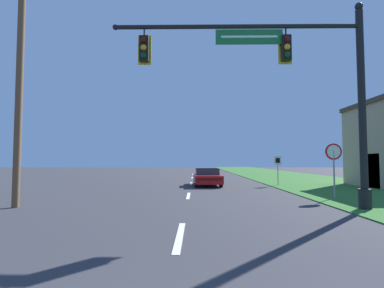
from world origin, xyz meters
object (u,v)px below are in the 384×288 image
Objects in this scene: signal_mast at (298,82)px; car_ahead at (207,177)px; utility_pole_near at (20,65)px; route_sign_post at (278,164)px; stop_sign at (334,158)px.

signal_mast is 2.13× the size of car_ahead.
utility_pole_near is (-10.48, 0.37, 0.80)m from signal_mast.
car_ahead is 2.16× the size of route_sign_post.
signal_mast is at bearing -130.67° from stop_sign.
stop_sign is at bearing -85.53° from route_sign_post.
stop_sign reaches higher than car_ahead.
utility_pole_near reaches higher than stop_sign.
signal_mast is 0.89× the size of utility_pole_near.
signal_mast is 3.73× the size of stop_sign.
stop_sign is (2.62, 3.05, -2.74)m from signal_mast.
route_sign_post is (2.05, 10.39, -3.08)m from signal_mast.
signal_mast is 10.51m from utility_pole_near.
utility_pole_near is (-13.10, -2.68, 3.54)m from stop_sign.
signal_mast is at bearing -2.04° from utility_pole_near.
utility_pole_near is at bearing 177.96° from signal_mast.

